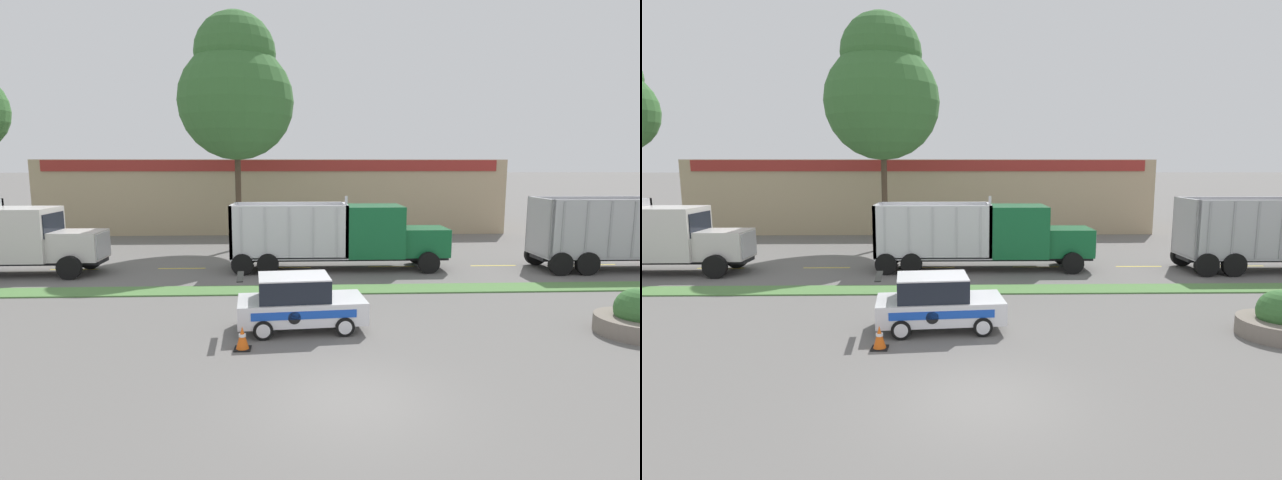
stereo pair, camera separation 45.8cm
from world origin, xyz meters
TOP-DOWN VIEW (x-y plane):
  - ground_plane at (0.00, 0.00)m, footprint 600.00×600.00m
  - grass_verge at (0.00, 9.90)m, footprint 120.00×1.50m
  - centre_line_2 at (-12.56, 14.65)m, footprint 2.40×0.14m
  - centre_line_3 at (-7.16, 14.65)m, footprint 2.40×0.14m
  - centre_line_4 at (-1.76, 14.65)m, footprint 2.40×0.14m
  - centre_line_5 at (3.64, 14.65)m, footprint 2.40×0.14m
  - centre_line_6 at (9.04, 14.65)m, footprint 2.40×0.14m
  - centre_line_7 at (14.44, 14.65)m, footprint 2.40×0.14m
  - dump_truck_mid at (-15.39, 13.56)m, footprint 11.25×2.69m
  - dump_truck_trail at (1.85, 14.22)m, footprint 10.86×2.82m
  - rally_car at (-1.18, 4.95)m, footprint 4.20×2.24m
  - stone_planter at (9.38, 4.00)m, footprint 2.38×2.38m
  - traffic_cone at (-2.82, 3.21)m, footprint 0.49×0.49m
  - store_building_backdrop at (-3.04, 32.53)m, footprint 35.15×12.10m
  - tree_behind_centre at (-4.90, 20.65)m, footprint 6.98×6.98m

SIDE VIEW (x-z plane):
  - ground_plane at x=0.00m, z-range 0.00..0.00m
  - centre_line_2 at x=-12.56m, z-range 0.00..0.01m
  - centre_line_3 at x=-7.16m, z-range 0.00..0.01m
  - centre_line_4 at x=-1.76m, z-range 0.00..0.01m
  - centre_line_5 at x=3.64m, z-range 0.00..0.01m
  - centre_line_6 at x=9.04m, z-range 0.00..0.01m
  - centre_line_7 at x=14.44m, z-range 0.00..0.01m
  - grass_verge at x=0.00m, z-range 0.00..0.06m
  - traffic_cone at x=-2.82m, z-range -0.01..0.68m
  - stone_planter at x=9.38m, z-range -0.23..1.23m
  - rally_car at x=-1.18m, z-range -0.01..1.79m
  - dump_truck_trail at x=1.85m, z-range -0.22..3.54m
  - dump_truck_mid at x=-15.39m, z-range -0.13..3.50m
  - store_building_backdrop at x=-3.04m, z-range 0.00..5.62m
  - tree_behind_centre at x=-4.90m, z-range 2.59..16.83m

